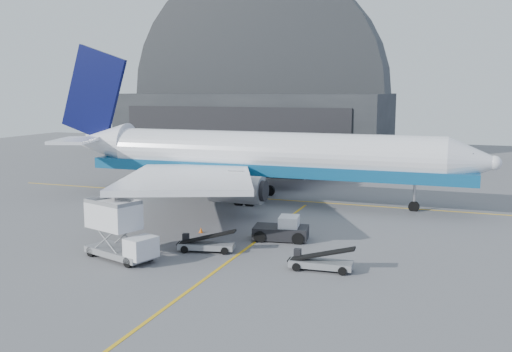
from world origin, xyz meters
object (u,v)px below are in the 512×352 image
at_px(pushback_tug, 283,231).
at_px(belt_loader_a, 206,245).
at_px(airliner, 254,156).
at_px(catering_truck, 119,231).
at_px(belt_loader_b, 320,262).

relative_size(pushback_tug, belt_loader_a, 1.03).
bearing_deg(pushback_tug, airliner, 108.71).
height_order(airliner, belt_loader_a, airliner).
height_order(airliner, pushback_tug, airliner).
relative_size(catering_truck, belt_loader_a, 1.37).
bearing_deg(airliner, catering_truck, -93.93).
height_order(airliner, belt_loader_b, airliner).
distance_m(pushback_tug, belt_loader_b, 8.63).
bearing_deg(pushback_tug, belt_loader_a, -139.54).
xyz_separation_m(catering_truck, belt_loader_a, (5.35, 4.04, -1.59)).
bearing_deg(airliner, pushback_tug, -62.34).
bearing_deg(belt_loader_a, airliner, 87.12).
bearing_deg(belt_loader_b, pushback_tug, 121.81).
bearing_deg(belt_loader_b, catering_truck, -174.17).
height_order(catering_truck, pushback_tug, catering_truck).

